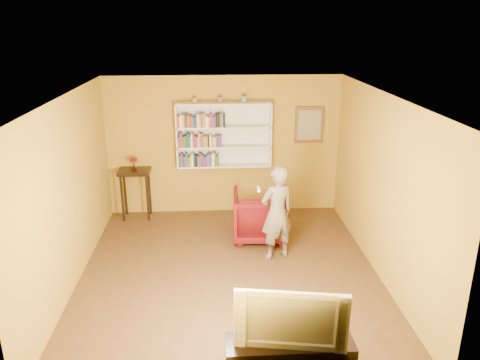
% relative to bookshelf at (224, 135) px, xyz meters
% --- Properties ---
extents(room_shell, '(5.30, 5.80, 2.88)m').
position_rel_bookshelf_xyz_m(room_shell, '(0.00, -2.41, -0.58)').
color(room_shell, '#432B15').
rests_on(room_shell, ground).
extents(bookshelf, '(1.80, 0.29, 1.23)m').
position_rel_bookshelf_xyz_m(bookshelf, '(0.00, 0.00, 0.00)').
color(bookshelf, silver).
rests_on(bookshelf, room_shell).
extents(books_row_lower, '(0.76, 0.19, 0.27)m').
position_rel_bookshelf_xyz_m(books_row_lower, '(-0.48, -0.11, -0.46)').
color(books_row_lower, '#19711F').
rests_on(books_row_lower, bookshelf).
extents(books_row_middle, '(0.82, 0.19, 0.27)m').
position_rel_bookshelf_xyz_m(books_row_middle, '(-0.47, -0.11, -0.08)').
color(books_row_middle, brown).
rests_on(books_row_middle, bookshelf).
extents(books_row_upper, '(0.88, 0.19, 0.26)m').
position_rel_bookshelf_xyz_m(books_row_upper, '(-0.42, -0.10, 0.30)').
color(books_row_upper, '#B5281B').
rests_on(books_row_upper, bookshelf).
extents(ornament_left, '(0.07, 0.07, 0.10)m').
position_rel_bookshelf_xyz_m(ornament_left, '(-0.53, -0.06, 0.67)').
color(ornament_left, '#BA6735').
rests_on(ornament_left, bookshelf).
extents(ornament_centre, '(0.08, 0.08, 0.11)m').
position_rel_bookshelf_xyz_m(ornament_centre, '(-0.07, -0.06, 0.67)').
color(ornament_centre, '#90303F').
rests_on(ornament_centre, bookshelf).
extents(ornament_right, '(0.09, 0.09, 0.12)m').
position_rel_bookshelf_xyz_m(ornament_right, '(0.38, -0.06, 0.68)').
color(ornament_right, slate).
rests_on(ornament_right, bookshelf).
extents(framed_painting, '(0.55, 0.05, 0.70)m').
position_rel_bookshelf_xyz_m(framed_painting, '(1.65, 0.05, 0.16)').
color(framed_painting, brown).
rests_on(framed_painting, room_shell).
extents(console_table, '(0.59, 0.45, 0.97)m').
position_rel_bookshelf_xyz_m(console_table, '(-1.71, -0.16, -0.79)').
color(console_table, black).
rests_on(console_table, ground).
extents(ruby_lustre, '(0.16, 0.16, 0.25)m').
position_rel_bookshelf_xyz_m(ruby_lustre, '(-1.71, -0.16, -0.44)').
color(ruby_lustre, maroon).
rests_on(ruby_lustre, console_table).
extents(armchair, '(0.97, 0.99, 0.86)m').
position_rel_bookshelf_xyz_m(armchair, '(0.58, -1.21, -1.16)').
color(armchair, '#41040A').
rests_on(armchair, ground).
extents(person, '(0.66, 0.56, 1.55)m').
position_rel_bookshelf_xyz_m(person, '(0.78, -1.92, -0.82)').
color(person, '#66594B').
rests_on(person, ground).
extents(game_remote, '(0.04, 0.15, 0.04)m').
position_rel_bookshelf_xyz_m(game_remote, '(0.45, -2.20, -0.31)').
color(game_remote, white).
rests_on(game_remote, person).
extents(tv_cabinet, '(1.35, 0.41, 0.48)m').
position_rel_bookshelf_xyz_m(tv_cabinet, '(0.55, -4.66, -1.35)').
color(tv_cabinet, black).
rests_on(tv_cabinet, ground).
extents(television, '(1.16, 0.33, 0.66)m').
position_rel_bookshelf_xyz_m(television, '(0.55, -4.66, -0.78)').
color(television, black).
rests_on(television, tv_cabinet).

